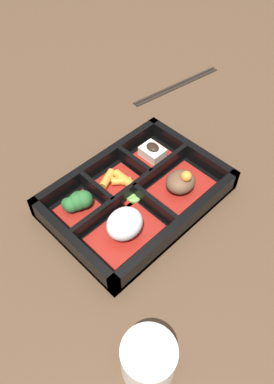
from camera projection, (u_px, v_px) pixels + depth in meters
ground_plane at (137, 201)px, 0.65m from camera, size 3.00×3.00×0.00m
bento_base at (137, 199)px, 0.64m from camera, size 0.29×0.21×0.01m
bento_rim at (136, 193)px, 0.63m from camera, size 0.29×0.21×0.04m
bowl_stew at (181, 184)px, 0.64m from camera, size 0.11×0.07×0.05m
bowl_rice at (125, 226)px, 0.58m from camera, size 0.11×0.07×0.05m
bowl_tofu at (152, 154)px, 0.69m from camera, size 0.07×0.06×0.03m
bowl_carrots at (119, 181)px, 0.65m from camera, size 0.07×0.07×0.02m
bowl_greens at (78, 203)px, 0.61m from camera, size 0.07×0.06×0.04m
bowl_pickles at (131, 196)px, 0.64m from camera, size 0.04×0.03×0.01m
tea_cup at (148, 359)px, 0.45m from camera, size 0.07×0.07×0.07m
chopsticks at (177, 85)px, 0.86m from camera, size 0.24×0.05×0.01m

